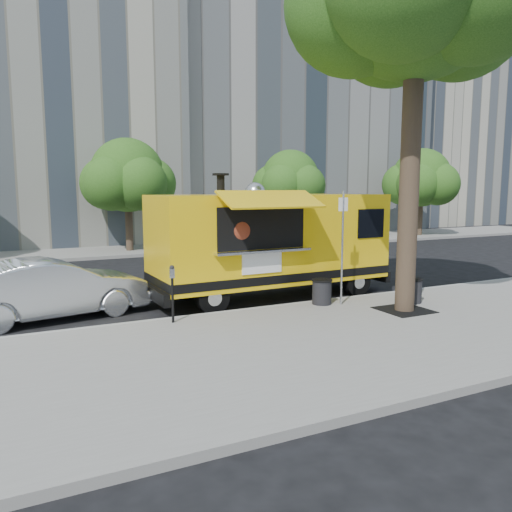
# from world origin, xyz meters

# --- Properties ---
(ground) EXTENTS (120.00, 120.00, 0.00)m
(ground) POSITION_xyz_m (0.00, 0.00, 0.00)
(ground) COLOR black
(ground) RESTS_ON ground
(sidewalk) EXTENTS (60.00, 6.00, 0.15)m
(sidewalk) POSITION_xyz_m (0.00, -4.00, 0.07)
(sidewalk) COLOR gray
(sidewalk) RESTS_ON ground
(curb) EXTENTS (60.00, 0.14, 0.16)m
(curb) POSITION_xyz_m (0.00, -0.93, 0.07)
(curb) COLOR #999993
(curb) RESTS_ON ground
(far_sidewalk) EXTENTS (60.00, 5.00, 0.15)m
(far_sidewalk) POSITION_xyz_m (0.00, 13.50, 0.07)
(far_sidewalk) COLOR gray
(far_sidewalk) RESTS_ON ground
(building_mid) EXTENTS (20.00, 14.00, 20.00)m
(building_mid) POSITION_xyz_m (12.00, 23.00, 10.00)
(building_mid) COLOR gray
(building_mid) RESTS_ON ground
(building_right) EXTENTS (16.00, 12.00, 16.00)m
(building_right) POSITION_xyz_m (30.00, 24.00, 8.00)
(building_right) COLOR #B9B29A
(building_right) RESTS_ON ground
(tree_well) EXTENTS (1.20, 1.20, 0.02)m
(tree_well) POSITION_xyz_m (2.60, -2.80, 0.15)
(tree_well) COLOR black
(tree_well) RESTS_ON sidewalk
(far_tree_b) EXTENTS (3.60, 3.60, 5.50)m
(far_tree_b) POSITION_xyz_m (-1.00, 12.70, 3.83)
(far_tree_b) COLOR #33261C
(far_tree_b) RESTS_ON far_sidewalk
(far_tree_c) EXTENTS (3.24, 3.24, 5.21)m
(far_tree_c) POSITION_xyz_m (8.00, 12.40, 3.72)
(far_tree_c) COLOR #33261C
(far_tree_c) RESTS_ON far_sidewalk
(far_tree_d) EXTENTS (3.78, 3.78, 5.64)m
(far_tree_d) POSITION_xyz_m (18.00, 12.60, 3.89)
(far_tree_d) COLOR #33261C
(far_tree_d) RESTS_ON far_sidewalk
(sign_post) EXTENTS (0.28, 0.06, 3.00)m
(sign_post) POSITION_xyz_m (1.55, -1.55, 1.85)
(sign_post) COLOR silver
(sign_post) RESTS_ON sidewalk
(parking_meter) EXTENTS (0.11, 0.11, 1.33)m
(parking_meter) POSITION_xyz_m (-3.00, -1.35, 0.98)
(parking_meter) COLOR black
(parking_meter) RESTS_ON sidewalk
(food_truck) EXTENTS (7.33, 3.54, 3.59)m
(food_truck) POSITION_xyz_m (0.55, 0.57, 1.69)
(food_truck) COLOR yellow
(food_truck) RESTS_ON ground
(sedan) EXTENTS (4.76, 2.38, 1.50)m
(sedan) POSITION_xyz_m (-5.38, 0.83, 0.75)
(sedan) COLOR silver
(sedan) RESTS_ON ground
(trash_bin_left) EXTENTS (0.55, 0.55, 0.66)m
(trash_bin_left) POSITION_xyz_m (3.39, -2.23, 0.50)
(trash_bin_left) COLOR black
(trash_bin_left) RESTS_ON sidewalk
(trash_bin_right) EXTENTS (0.56, 0.56, 0.67)m
(trash_bin_right) POSITION_xyz_m (1.10, -1.30, 0.50)
(trash_bin_right) COLOR black
(trash_bin_right) RESTS_ON sidewalk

